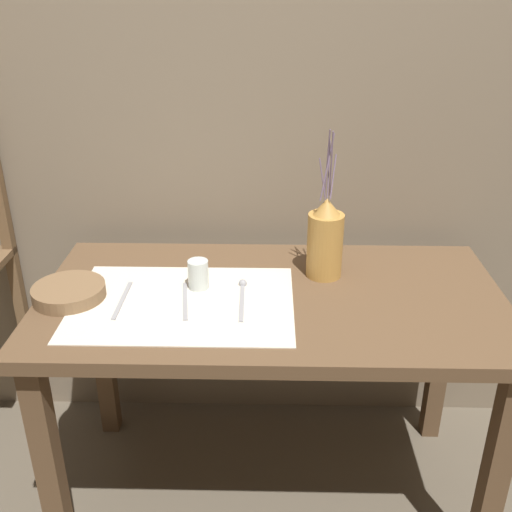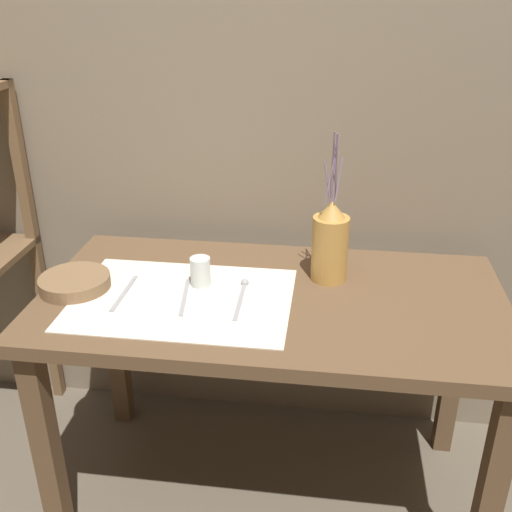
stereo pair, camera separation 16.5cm
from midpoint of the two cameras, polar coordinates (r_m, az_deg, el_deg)
The scene contains 10 objects.
ground_plane at distance 2.16m, azimuth 3.62°, elevation -21.26°, with size 12.00×12.00×0.00m, color brown.
stone_wall_back at distance 1.97m, azimuth 5.63°, elevation 14.46°, with size 7.00×0.06×2.40m.
wooden_table at distance 1.75m, azimuth 4.19°, elevation -6.69°, with size 1.32×0.69×0.74m.
linen_cloth at distance 1.68m, azimuth -4.26°, elevation -4.15°, with size 0.61×0.43×0.00m.
pitcher_with_flowers at distance 1.76m, azimuth 9.74°, elevation 1.12°, with size 0.11×0.11×0.45m.
wooden_bowl at distance 1.78m, azimuth -14.36°, elevation -2.53°, with size 0.20×0.20×0.04m.
glass_tumbler_near at distance 1.73m, azimuth -2.61°, elevation -1.56°, with size 0.06×0.06×0.09m.
fork_inner at distance 1.72m, azimuth -9.78°, elevation -3.55°, with size 0.01×0.21×0.00m.
fork_outer at distance 1.68m, azimuth -4.04°, elevation -3.97°, with size 0.04×0.21×0.00m.
spoon_outer at distance 1.71m, azimuth 1.50°, elevation -3.35°, with size 0.02×0.22×0.02m.
Camera 2 is at (0.15, -1.48, 1.57)m, focal length 42.00 mm.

